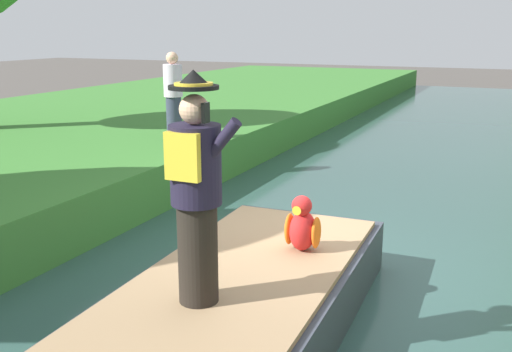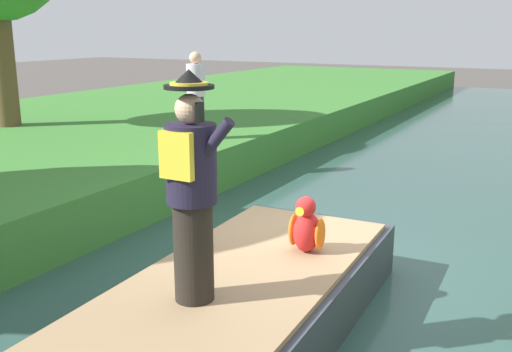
{
  "view_description": "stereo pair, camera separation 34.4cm",
  "coord_description": "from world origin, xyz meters",
  "px_view_note": "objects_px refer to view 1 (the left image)",
  "views": [
    {
      "loc": [
        2.15,
        -5.96,
        2.86
      ],
      "look_at": [
        0.12,
        -1.45,
        1.61
      ],
      "focal_mm": 41.31,
      "sensor_mm": 36.0,
      "label": 1
    },
    {
      "loc": [
        2.46,
        -5.8,
        2.86
      ],
      "look_at": [
        0.12,
        -1.45,
        1.61
      ],
      "focal_mm": 41.31,
      "sensor_mm": 36.0,
      "label": 2
    }
  ],
  "objects_px": {
    "boat": "(240,305)",
    "parrot_plush": "(302,227)",
    "person_bystander": "(173,96)",
    "person_pirate": "(196,191)"
  },
  "relations": [
    {
      "from": "boat",
      "to": "parrot_plush",
      "type": "distance_m",
      "value": 1.01
    },
    {
      "from": "parrot_plush",
      "to": "person_bystander",
      "type": "xyz_separation_m",
      "value": [
        -3.94,
        3.96,
        0.7
      ]
    },
    {
      "from": "parrot_plush",
      "to": "boat",
      "type": "bearing_deg",
      "value": -111.58
    },
    {
      "from": "person_pirate",
      "to": "person_bystander",
      "type": "relative_size",
      "value": 1.16
    },
    {
      "from": "parrot_plush",
      "to": "person_bystander",
      "type": "relative_size",
      "value": 0.36
    },
    {
      "from": "person_pirate",
      "to": "person_bystander",
      "type": "bearing_deg",
      "value": 127.3
    },
    {
      "from": "boat",
      "to": "person_bystander",
      "type": "distance_m",
      "value": 6.1
    },
    {
      "from": "person_pirate",
      "to": "person_bystander",
      "type": "distance_m",
      "value": 6.44
    },
    {
      "from": "boat",
      "to": "person_pirate",
      "type": "bearing_deg",
      "value": -96.17
    },
    {
      "from": "boat",
      "to": "parrot_plush",
      "type": "height_order",
      "value": "parrot_plush"
    }
  ]
}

